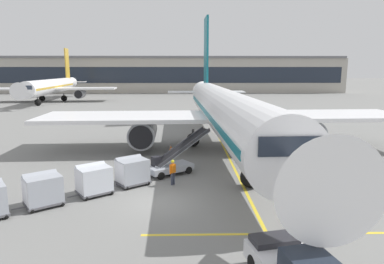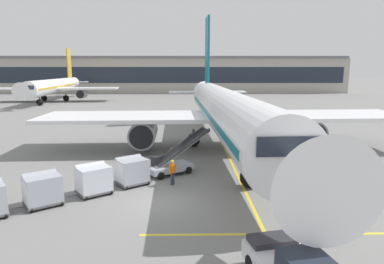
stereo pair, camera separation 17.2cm
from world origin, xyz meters
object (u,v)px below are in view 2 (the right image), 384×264
(ground_crew_by_carts, at_px, (172,171))
(belt_loader, at_px, (172,162))
(distant_airplane, at_px, (53,87))
(baggage_cart_second, at_px, (93,179))
(safety_cone_engine_keepout, at_px, (171,149))
(parked_airplane, at_px, (225,111))
(safety_cone_wingtip, at_px, (166,158))
(ground_crew_by_loader, at_px, (137,170))
(baggage_cart_lead, at_px, (132,170))
(baggage_cart_third, at_px, (42,189))

(ground_crew_by_carts, bearing_deg, belt_loader, 92.90)
(belt_loader, height_order, distant_airplane, distant_airplane)
(baggage_cart_second, xyz_separation_m, safety_cone_engine_keepout, (4.34, 11.00, -0.69))
(ground_crew_by_carts, distance_m, safety_cone_engine_keepout, 9.34)
(parked_airplane, bearing_deg, safety_cone_wingtip, -138.77)
(safety_cone_engine_keepout, relative_size, safety_cone_wingtip, 0.98)
(ground_crew_by_loader, relative_size, safety_cone_engine_keepout, 2.76)
(safety_cone_wingtip, bearing_deg, distant_airplane, 119.04)
(belt_loader, distance_m, baggage_cart_lead, 3.61)
(baggage_cart_lead, xyz_separation_m, baggage_cart_second, (-2.11, -1.76, 0.00))
(parked_airplane, relative_size, safety_cone_wingtip, 71.28)
(belt_loader, xyz_separation_m, baggage_cart_third, (-7.15, -6.01, 0.10))
(baggage_cart_lead, bearing_deg, parked_airplane, 55.43)
(belt_loader, distance_m, safety_cone_wingtip, 3.60)
(safety_cone_engine_keepout, bearing_deg, baggage_cart_lead, -103.59)
(safety_cone_engine_keepout, bearing_deg, parked_airplane, 16.87)
(baggage_cart_lead, distance_m, baggage_cart_second, 2.75)
(baggage_cart_lead, bearing_deg, ground_crew_by_loader, 0.53)
(baggage_cart_second, bearing_deg, safety_cone_wingtip, 62.56)
(baggage_cart_second, height_order, safety_cone_engine_keepout, baggage_cart_second)
(distant_airplane, bearing_deg, ground_crew_by_loader, -64.53)
(baggage_cart_second, bearing_deg, ground_crew_by_carts, 19.28)
(belt_loader, height_order, baggage_cart_third, belt_loader)
(baggage_cart_lead, xyz_separation_m, safety_cone_engine_keepout, (2.23, 9.24, -0.69))
(parked_airplane, bearing_deg, baggage_cart_second, -127.23)
(baggage_cart_lead, relative_size, baggage_cart_second, 1.00)
(baggage_cart_third, distance_m, ground_crew_by_carts, 8.07)
(baggage_cart_second, relative_size, safety_cone_engine_keepout, 4.22)
(baggage_cart_second, relative_size, ground_crew_by_loader, 1.53)
(safety_cone_engine_keepout, bearing_deg, ground_crew_by_carts, -86.83)
(ground_crew_by_carts, xyz_separation_m, distant_airplane, (-31.95, 62.02, 2.62))
(baggage_cart_third, bearing_deg, safety_cone_engine_keepout, 62.09)
(safety_cone_wingtip, bearing_deg, baggage_cart_lead, -107.71)
(baggage_cart_lead, bearing_deg, safety_cone_wingtip, 72.29)
(parked_airplane, xyz_separation_m, safety_cone_wingtip, (-5.56, -4.87, -3.40))
(ground_crew_by_loader, bearing_deg, ground_crew_by_carts, -1.61)
(baggage_cart_third, xyz_separation_m, ground_crew_by_loader, (4.85, 3.54, -0.00))
(baggage_cart_lead, xyz_separation_m, baggage_cart_third, (-4.53, -3.54, 0.00))
(baggage_cart_lead, distance_m, ground_crew_by_carts, 2.75)
(baggage_cart_third, bearing_deg, belt_loader, 40.05)
(baggage_cart_second, xyz_separation_m, baggage_cart_third, (-2.42, -1.77, 0.00))
(belt_loader, distance_m, safety_cone_engine_keepout, 6.80)
(ground_crew_by_loader, distance_m, ground_crew_by_carts, 2.43)
(baggage_cart_second, height_order, baggage_cart_third, same)
(belt_loader, relative_size, baggage_cart_lead, 1.88)
(baggage_cart_lead, height_order, ground_crew_by_carts, baggage_cart_lead)
(safety_cone_engine_keepout, height_order, distant_airplane, distant_airplane)
(belt_loader, bearing_deg, safety_cone_engine_keepout, 93.28)
(belt_loader, height_order, safety_cone_wingtip, belt_loader)
(distant_airplane, bearing_deg, ground_crew_by_carts, -62.75)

